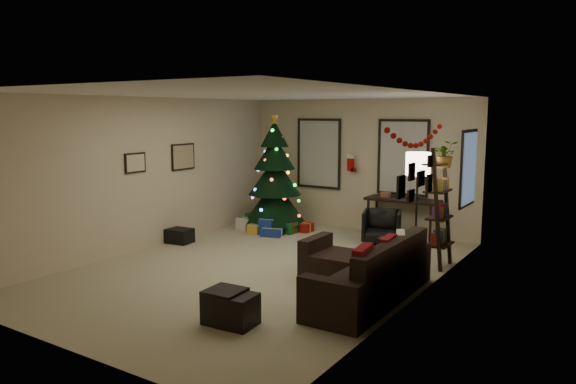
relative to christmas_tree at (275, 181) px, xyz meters
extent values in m
plane|color=tan|center=(1.49, -2.55, -1.02)|extent=(7.00, 7.00, 0.00)
plane|color=white|center=(1.49, -2.55, 1.68)|extent=(7.00, 7.00, 0.00)
plane|color=beige|center=(1.49, 0.95, 0.33)|extent=(5.00, 0.00, 5.00)
plane|color=beige|center=(1.49, -6.05, 0.33)|extent=(5.00, 0.00, 5.00)
plane|color=beige|center=(-1.01, -2.55, 0.33)|extent=(0.00, 7.00, 7.00)
plane|color=beige|center=(3.99, -2.55, 0.33)|extent=(0.00, 7.00, 7.00)
cube|color=#728CB2|center=(0.54, 0.92, 0.53)|extent=(0.94, 0.02, 1.35)
cube|color=beige|center=(0.54, 0.92, 0.53)|extent=(0.94, 0.03, 1.35)
cube|color=#728CB2|center=(2.44, 0.92, 0.53)|extent=(0.94, 0.02, 1.35)
cube|color=beige|center=(2.44, 0.92, 0.53)|extent=(0.94, 0.03, 1.35)
cube|color=#728CB2|center=(3.96, 0.00, 0.48)|extent=(0.05, 0.27, 1.17)
cube|color=beige|center=(3.96, 0.00, 0.48)|extent=(0.05, 0.45, 1.17)
cylinder|color=black|center=(0.00, 0.00, -0.87)|extent=(0.10, 0.10, 0.29)
cone|color=black|center=(0.00, 0.00, -0.44)|extent=(1.32, 1.32, 0.92)
cone|color=black|center=(0.00, 0.00, 0.10)|extent=(1.09, 1.09, 0.78)
cone|color=black|center=(0.00, 0.00, 0.59)|extent=(0.86, 0.86, 0.68)
cone|color=black|center=(0.00, 0.00, 0.98)|extent=(0.58, 0.58, 0.54)
cylinder|color=maroon|center=(0.00, 0.00, -1.00)|extent=(1.07, 1.07, 0.04)
cube|color=#14591E|center=(0.44, -0.20, -0.91)|extent=(0.35, 0.28, 0.22)
cube|color=navy|center=(0.14, -0.50, -0.87)|extent=(0.28, 0.25, 0.30)
cube|color=maroon|center=(0.69, 0.10, -0.93)|extent=(0.25, 0.30, 0.18)
cube|color=silver|center=(-0.46, -0.45, -0.89)|extent=(0.30, 0.22, 0.25)
cube|color=gold|center=(-0.06, -0.65, -0.92)|extent=(0.22, 0.22, 0.20)
cube|color=#14591E|center=(-0.56, 0.00, -0.88)|extent=(0.26, 0.26, 0.28)
cube|color=navy|center=(0.34, -0.60, -0.94)|extent=(0.40, 0.30, 0.15)
cube|color=maroon|center=(0.10, 0.26, -0.89)|extent=(0.23, 0.25, 0.25)
cube|color=black|center=(3.52, -2.94, -0.84)|extent=(0.77, 2.06, 0.36)
cube|color=black|center=(3.80, -2.94, -0.43)|extent=(0.20, 2.06, 0.46)
cube|color=black|center=(3.52, -4.07, -0.74)|extent=(0.77, 0.20, 0.57)
cube|color=black|center=(3.52, -1.81, -0.74)|extent=(0.77, 0.20, 0.57)
cube|color=black|center=(2.76, -2.29, -0.84)|extent=(0.73, 0.77, 0.36)
cube|color=black|center=(2.31, -2.29, -0.74)|extent=(0.18, 0.77, 0.57)
cube|color=maroon|center=(3.70, -3.60, -0.38)|extent=(0.19, 0.49, 0.47)
cube|color=maroon|center=(3.70, -2.83, -0.38)|extent=(0.15, 0.42, 0.41)
cube|color=#BFB79B|center=(3.70, -2.40, -0.39)|extent=(0.25, 0.41, 0.39)
cube|color=black|center=(2.41, -4.58, -0.82)|extent=(0.44, 0.44, 0.40)
cube|color=black|center=(2.60, -4.59, -0.83)|extent=(0.42, 0.42, 0.37)
cube|color=black|center=(2.55, 0.67, -0.27)|extent=(1.43, 0.51, 0.05)
cylinder|color=black|center=(1.92, 0.47, -0.66)|extent=(0.05, 0.05, 0.72)
cylinder|color=black|center=(1.92, 0.88, -0.66)|extent=(0.05, 0.05, 0.72)
cylinder|color=black|center=(3.18, 0.47, -0.66)|extent=(0.05, 0.05, 0.72)
cylinder|color=black|center=(3.18, 0.88, -0.66)|extent=(0.05, 0.05, 0.72)
imported|color=black|center=(2.40, 0.02, -0.70)|extent=(0.77, 0.74, 0.64)
cube|color=black|center=(3.81, -1.20, -0.07)|extent=(0.05, 0.05, 1.90)
cube|color=black|center=(3.81, -0.70, -0.07)|extent=(0.05, 0.05, 1.90)
cube|color=black|center=(3.78, -0.95, -0.65)|extent=(0.30, 0.53, 0.03)
cube|color=black|center=(3.78, -0.95, -0.23)|extent=(0.30, 0.53, 0.03)
cube|color=black|center=(3.78, -0.95, 0.20)|extent=(0.30, 0.53, 0.03)
cube|color=black|center=(3.78, -0.95, 0.62)|extent=(0.30, 0.53, 0.03)
imported|color=#4C4C4C|center=(3.79, -0.78, 0.82)|extent=(0.63, 0.59, 0.55)
cylinder|color=black|center=(3.44, -1.06, -1.00)|extent=(0.32, 0.32, 0.03)
cylinder|color=black|center=(3.44, -1.06, -0.23)|extent=(0.03, 0.03, 1.52)
cylinder|color=white|center=(3.44, -1.06, 0.61)|extent=(0.38, 0.38, 0.36)
cube|color=black|center=(-0.99, -1.65, 0.57)|extent=(0.04, 0.60, 0.50)
cube|color=tan|center=(-0.99, -1.65, 0.57)|extent=(0.01, 0.54, 0.45)
cube|color=black|center=(-0.99, -2.83, 0.54)|extent=(0.04, 0.45, 0.35)
cube|color=beige|center=(-0.99, -2.83, 0.54)|extent=(0.01, 0.41, 0.31)
cube|color=black|center=(3.97, -3.15, 0.53)|extent=(0.03, 0.22, 0.28)
cube|color=black|center=(3.97, -2.80, 0.68)|extent=(0.03, 0.18, 0.22)
cube|color=black|center=(3.97, -2.80, 0.38)|extent=(0.03, 0.20, 0.16)
cube|color=black|center=(3.97, -2.45, 0.56)|extent=(0.03, 0.26, 0.20)
cube|color=black|center=(3.97, -2.10, 0.46)|extent=(0.03, 0.18, 0.24)
cube|color=black|center=(3.97, -2.10, 0.76)|extent=(0.03, 0.16, 0.16)
cube|color=#990F0C|center=(1.34, 0.84, 0.36)|extent=(0.14, 0.04, 0.30)
cube|color=white|center=(1.34, 0.84, 0.51)|extent=(0.16, 0.05, 0.08)
cube|color=#990F0C|center=(1.41, 0.84, 0.23)|extent=(0.10, 0.04, 0.08)
cube|color=#990F0C|center=(1.67, 1.06, 0.49)|extent=(0.14, 0.04, 0.30)
cube|color=white|center=(1.67, 1.06, 0.64)|extent=(0.16, 0.05, 0.08)
cube|color=#990F0C|center=(1.74, 1.06, 0.36)|extent=(0.10, 0.04, 0.08)
cube|color=black|center=(-0.85, -2.01, -0.88)|extent=(0.57, 0.41, 0.27)
camera|label=1|loc=(6.32, -9.30, 1.42)|focal=33.98mm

